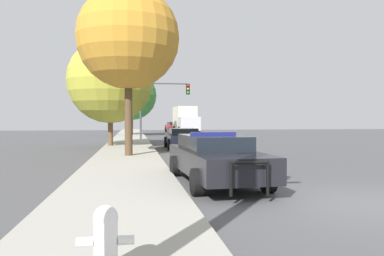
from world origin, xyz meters
TOP-DOWN VIEW (x-y plane):
  - ground_plane at (0.00, 0.00)m, footprint 110.00×110.00m
  - sidewalk_left at (-5.10, 0.00)m, footprint 3.00×110.00m
  - police_car at (-2.53, 2.94)m, footprint 2.23×5.21m
  - fire_hydrant at (-5.09, -3.13)m, footprint 0.62×0.27m
  - traffic_light at (-2.45, 24.21)m, footprint 4.22×0.35m
  - car_background_midblock at (-1.82, 15.33)m, footprint 2.03×3.97m
  - car_background_distant at (0.65, 43.71)m, footprint 2.15×4.69m
  - box_truck at (1.46, 37.74)m, footprint 2.62×7.15m
  - tree_sidewalk_far at (-4.95, 33.61)m, footprint 5.32×5.32m
  - tree_sidewalk_near at (-5.00, 10.11)m, footprint 4.68×4.68m
  - tree_sidewalk_mid at (-6.22, 16.84)m, footprint 5.34×5.34m

SIDE VIEW (x-z plane):
  - ground_plane at x=0.00m, z-range 0.00..0.00m
  - sidewalk_left at x=-5.10m, z-range 0.00..0.13m
  - fire_hydrant at x=-5.09m, z-range 0.15..0.88m
  - car_background_midblock at x=-1.82m, z-range 0.06..1.30m
  - police_car at x=-2.53m, z-range 0.01..1.43m
  - car_background_distant at x=0.65m, z-range 0.06..1.48m
  - box_truck at x=1.46m, z-range 0.10..3.41m
  - traffic_light at x=-2.45m, z-range 1.17..5.99m
  - tree_sidewalk_mid at x=-6.22m, z-range 0.83..7.58m
  - tree_sidewalk_far at x=-4.95m, z-range 0.91..7.81m
  - tree_sidewalk_near at x=-5.00m, z-range 1.63..9.35m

